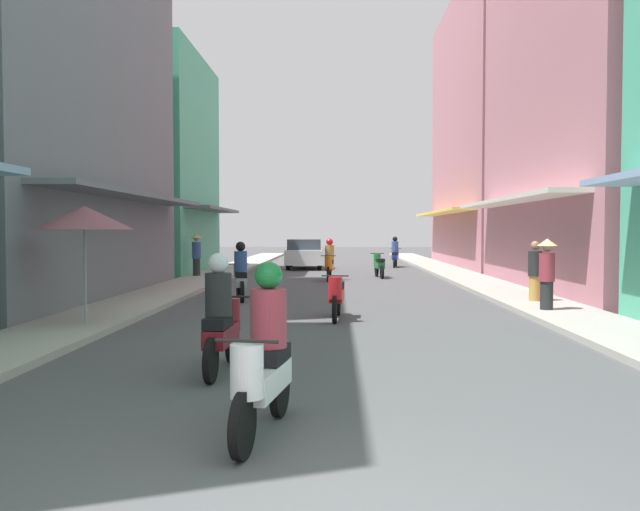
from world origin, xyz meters
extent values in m
plane|color=#4C4C4F|center=(0.00, 19.54, 0.00)|extent=(103.57, 103.57, 0.00)
cube|color=#ADA89E|center=(-4.98, 19.54, 0.06)|extent=(1.83, 55.08, 0.12)
cube|color=#ADA89E|center=(4.98, 19.54, 0.06)|extent=(1.83, 55.08, 0.12)
cube|color=slate|center=(-8.90, 13.89, 6.30)|extent=(6.00, 12.03, 12.60)
cube|color=slate|center=(-5.40, 13.89, 2.80)|extent=(1.10, 10.83, 0.12)
cube|color=#4CB28C|center=(-8.90, 24.96, 4.74)|extent=(6.00, 8.16, 9.48)
cube|color=slate|center=(-5.40, 24.96, 2.80)|extent=(1.10, 7.35, 0.12)
cube|color=#B7727F|center=(8.90, 16.72, 5.93)|extent=(6.00, 11.75, 11.86)
cube|color=silver|center=(5.40, 16.72, 2.80)|extent=(1.10, 10.57, 0.12)
cube|color=#B7727F|center=(8.90, 30.03, 6.90)|extent=(6.00, 13.98, 13.81)
cube|color=#EFD159|center=(5.40, 30.03, 2.80)|extent=(1.10, 12.58, 0.12)
cylinder|color=black|center=(-1.45, 5.49, 0.28)|extent=(0.11, 0.56, 0.56)
cylinder|color=black|center=(-1.51, 4.24, 0.28)|extent=(0.11, 0.56, 0.56)
cube|color=maroon|center=(-1.48, 4.82, 0.50)|extent=(0.33, 1.01, 0.24)
cube|color=black|center=(-1.49, 4.62, 0.70)|extent=(0.31, 0.57, 0.14)
cylinder|color=maroon|center=(-1.46, 5.37, 0.70)|extent=(0.28, 0.28, 0.45)
cylinder|color=black|center=(-1.46, 5.37, 0.95)|extent=(0.55, 0.06, 0.03)
cylinder|color=#262628|center=(-1.49, 4.67, 1.05)|extent=(0.34, 0.34, 0.55)
sphere|color=silver|center=(-1.49, 4.67, 1.45)|extent=(0.26, 0.26, 0.26)
cylinder|color=black|center=(-0.30, 20.08, 0.28)|extent=(0.11, 0.56, 0.56)
cylinder|color=black|center=(-0.24, 21.33, 0.28)|extent=(0.11, 0.56, 0.56)
cube|color=orange|center=(-0.26, 20.75, 0.50)|extent=(0.33, 1.01, 0.24)
cube|color=black|center=(-0.25, 20.95, 0.70)|extent=(0.31, 0.57, 0.14)
cylinder|color=orange|center=(-0.29, 20.20, 0.70)|extent=(0.28, 0.28, 0.45)
cylinder|color=black|center=(-0.29, 20.20, 0.95)|extent=(0.55, 0.06, 0.03)
cylinder|color=#BF8C3F|center=(-0.26, 20.90, 1.05)|extent=(0.34, 0.34, 0.55)
sphere|color=red|center=(-0.26, 20.90, 1.45)|extent=(0.26, 0.26, 0.26)
cylinder|color=black|center=(3.11, 30.43, 0.28)|extent=(0.17, 0.57, 0.56)
cylinder|color=black|center=(2.91, 29.20, 0.28)|extent=(0.17, 0.57, 0.56)
cube|color=#1E38B7|center=(3.00, 29.77, 0.50)|extent=(0.44, 1.03, 0.24)
cube|color=black|center=(2.97, 29.57, 0.70)|extent=(0.37, 0.60, 0.14)
cylinder|color=#1E38B7|center=(3.09, 30.31, 0.70)|extent=(0.28, 0.28, 0.45)
cylinder|color=black|center=(3.09, 30.31, 0.95)|extent=(0.55, 0.12, 0.03)
cylinder|color=#334C8C|center=(2.98, 29.62, 1.05)|extent=(0.34, 0.34, 0.55)
sphere|color=black|center=(2.98, 29.62, 1.45)|extent=(0.26, 0.26, 0.26)
cylinder|color=black|center=(-0.02, 9.47, 0.28)|extent=(0.11, 0.56, 0.56)
cylinder|color=black|center=(0.06, 10.72, 0.28)|extent=(0.11, 0.56, 0.56)
cube|color=red|center=(0.02, 10.15, 0.50)|extent=(0.34, 1.01, 0.24)
cube|color=black|center=(0.03, 10.34, 0.70)|extent=(0.31, 0.58, 0.14)
cylinder|color=red|center=(-0.01, 9.60, 0.70)|extent=(0.28, 0.28, 0.45)
cylinder|color=black|center=(-0.01, 9.60, 0.95)|extent=(0.55, 0.06, 0.03)
cylinder|color=black|center=(1.64, 22.89, 0.28)|extent=(0.14, 0.57, 0.56)
cylinder|color=black|center=(1.77, 21.64, 0.28)|extent=(0.14, 0.57, 0.56)
cube|color=#197233|center=(1.71, 22.22, 0.50)|extent=(0.38, 1.02, 0.24)
cube|color=black|center=(1.73, 22.02, 0.70)|extent=(0.34, 0.59, 0.14)
cylinder|color=#197233|center=(1.65, 22.76, 0.70)|extent=(0.28, 0.28, 0.45)
cylinder|color=black|center=(1.65, 22.76, 0.95)|extent=(0.55, 0.09, 0.03)
cylinder|color=black|center=(-0.74, 1.62, 0.28)|extent=(0.17, 0.57, 0.56)
cylinder|color=black|center=(-0.54, 2.86, 0.28)|extent=(0.17, 0.57, 0.56)
cube|color=silver|center=(-0.63, 2.29, 0.50)|extent=(0.43, 1.03, 0.24)
cube|color=black|center=(-0.60, 2.48, 0.70)|extent=(0.36, 0.60, 0.14)
cylinder|color=silver|center=(-0.72, 1.74, 0.70)|extent=(0.28, 0.28, 0.45)
cylinder|color=black|center=(-0.72, 1.74, 0.95)|extent=(0.55, 0.12, 0.03)
cylinder|color=#99333F|center=(-0.61, 2.44, 1.05)|extent=(0.34, 0.34, 0.55)
sphere|color=#197233|center=(-0.61, 2.44, 1.45)|extent=(0.26, 0.26, 0.26)
cylinder|color=black|center=(-2.72, 14.38, 0.28)|extent=(0.20, 0.56, 0.56)
cylinder|color=black|center=(-2.43, 13.16, 0.28)|extent=(0.20, 0.56, 0.56)
cube|color=#B2B2B7|center=(-2.56, 13.72, 0.50)|extent=(0.50, 1.04, 0.24)
cube|color=black|center=(-2.52, 13.52, 0.70)|extent=(0.40, 0.61, 0.14)
cylinder|color=#B2B2B7|center=(-2.69, 14.26, 0.70)|extent=(0.28, 0.28, 0.45)
cylinder|color=black|center=(-2.69, 14.26, 0.95)|extent=(0.54, 0.15, 0.03)
cylinder|color=#334C8C|center=(-2.53, 13.57, 1.05)|extent=(0.34, 0.34, 0.55)
sphere|color=black|center=(-2.53, 13.57, 1.45)|extent=(0.26, 0.26, 0.26)
cube|color=silver|center=(-1.58, 28.48, 0.60)|extent=(1.83, 4.13, 0.70)
cube|color=#333D47|center=(-1.57, 28.33, 1.15)|extent=(1.63, 2.13, 0.60)
cylinder|color=black|center=(-2.35, 29.72, 0.32)|extent=(0.19, 0.64, 0.64)
cylinder|color=black|center=(-0.85, 29.74, 0.32)|extent=(0.19, 0.64, 0.64)
cylinder|color=black|center=(-2.31, 27.22, 0.32)|extent=(0.19, 0.64, 0.64)
cylinder|color=black|center=(-0.81, 27.24, 0.32)|extent=(0.19, 0.64, 0.64)
cylinder|color=#262628|center=(4.67, 10.89, 0.37)|extent=(0.28, 0.28, 0.74)
cylinder|color=#99333F|center=(4.67, 10.89, 1.06)|extent=(0.34, 0.34, 0.63)
sphere|color=tan|center=(4.67, 10.89, 1.51)|extent=(0.22, 0.22, 0.22)
cone|color=#D1B77A|center=(4.67, 10.89, 1.61)|extent=(0.44, 0.44, 0.16)
cylinder|color=#BF8C3F|center=(4.96, 12.71, 0.37)|extent=(0.28, 0.28, 0.74)
cylinder|color=#262628|center=(4.96, 12.71, 1.05)|extent=(0.34, 0.34, 0.62)
sphere|color=#9E7256|center=(4.96, 12.71, 1.50)|extent=(0.22, 0.22, 0.22)
cylinder|color=#262628|center=(-5.44, 21.55, 0.39)|extent=(0.28, 0.28, 0.78)
cylinder|color=#334C8C|center=(-5.44, 21.55, 1.10)|extent=(0.34, 0.34, 0.65)
sphere|color=tan|center=(-5.44, 21.55, 1.57)|extent=(0.22, 0.22, 0.22)
cone|color=#D1B77A|center=(-5.44, 21.55, 1.67)|extent=(0.44, 0.44, 0.16)
cylinder|color=#99999E|center=(-4.74, 8.57, 1.08)|extent=(0.05, 0.05, 2.16)
cone|color=#8C4C59|center=(-4.74, 8.57, 2.11)|extent=(1.82, 1.82, 0.45)
camera|label=1|loc=(0.03, -3.60, 1.87)|focal=36.58mm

